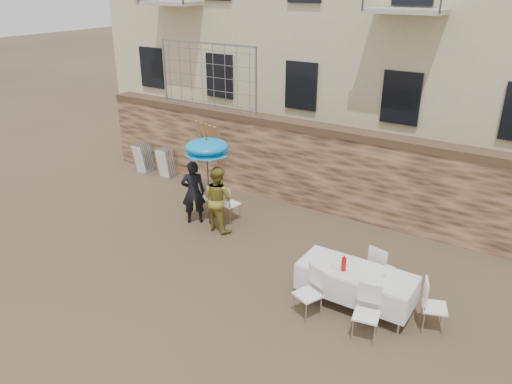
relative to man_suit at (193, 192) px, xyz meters
The scene contains 17 objects.
ground 3.11m from the man_suit, 57.02° to the right, with size 80.00×80.00×0.00m, color brown.
stone_wall 2.98m from the man_suit, 56.52° to the left, with size 13.00×0.50×2.20m, color brown.
chain_link_fence 3.64m from the man_suit, 118.82° to the left, with size 3.20×0.06×1.80m, color gray, non-canonical shape.
man_suit is the anchor object (origin of this frame).
woman_dress 0.75m from the man_suit, ahead, with size 0.78×0.61×1.61m, color gold.
umbrella 1.22m from the man_suit, 14.04° to the left, with size 1.07×1.07×2.07m.
couple_chair_left 0.64m from the man_suit, 90.00° to the left, with size 0.48×0.48×0.96m, color white, non-canonical shape.
couple_chair_right 0.95m from the man_suit, 38.16° to the left, with size 0.48×0.48×0.96m, color white, non-canonical shape.
banquet_table 4.85m from the man_suit, 13.33° to the right, with size 2.10×0.85×0.78m.
soda_bottle 4.70m from the man_suit, 15.68° to the right, with size 0.09×0.09×0.26m, color red.
table_chair_front_left 4.54m from the man_suit, 24.40° to the right, with size 0.48×0.48×0.96m, color white, non-canonical shape.
table_chair_front_right 5.55m from the man_suit, 19.70° to the right, with size 0.48×0.48×0.96m, color white, non-canonical shape.
table_chair_back 4.94m from the man_suit, ahead, with size 0.48×0.48×0.96m, color white, non-canonical shape.
table_chair_side 6.21m from the man_suit, ahead, with size 0.48×0.48×0.96m, color white, non-canonical shape.
chair_stack_left 4.14m from the man_suit, 149.71° to the left, with size 0.46×0.55×0.92m, color white, non-canonical shape.
chair_stack_right 3.40m from the man_suit, 141.99° to the left, with size 0.46×0.47×0.92m, color white, non-canonical shape.
wood_planks 2.41m from the man_suit, 116.33° to the left, with size 0.70×0.20×2.00m, color #A37749, non-canonical shape.
Camera 1 is at (5.72, -6.08, 5.64)m, focal length 35.00 mm.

